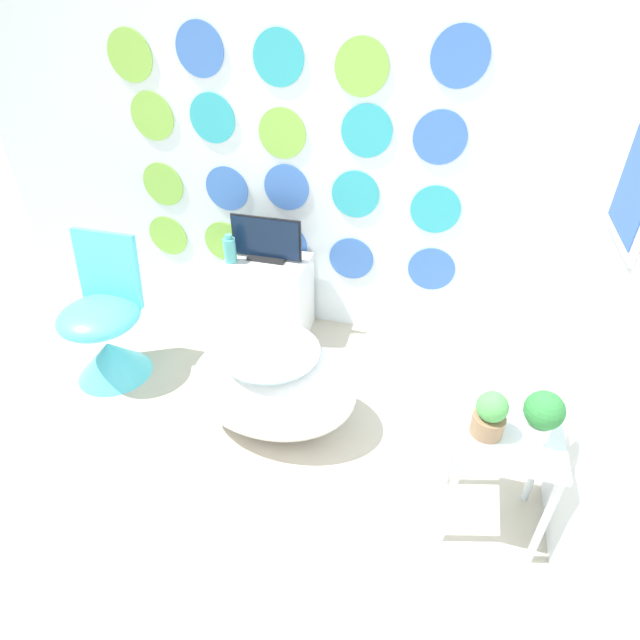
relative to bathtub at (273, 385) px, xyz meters
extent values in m
plane|color=#BCB29E|center=(-0.23, -1.03, -0.26)|extent=(12.00, 12.00, 0.00)
cube|color=white|center=(-0.23, 1.06, 1.04)|extent=(4.30, 0.04, 2.60)
cylinder|color=#8CCC4C|center=(-1.17, 1.03, 0.26)|extent=(0.30, 0.01, 0.30)
cylinder|color=#8CCC4C|center=(-0.72, 1.03, 0.27)|extent=(0.30, 0.01, 0.30)
cylinder|color=#3F72CC|center=(-0.26, 1.03, 0.32)|extent=(0.30, 0.01, 0.30)
cylinder|color=#3F72CC|center=(0.19, 1.03, 0.27)|extent=(0.30, 0.01, 0.30)
cylinder|color=#3F72CC|center=(0.72, 1.03, 0.27)|extent=(0.30, 0.01, 0.30)
cylinder|color=#8CCC4C|center=(-1.13, 1.03, 0.65)|extent=(0.30, 0.01, 0.30)
cylinder|color=#3F72CC|center=(-0.66, 1.03, 0.66)|extent=(0.30, 0.01, 0.30)
cylinder|color=#3F72CC|center=(-0.24, 1.03, 0.71)|extent=(0.30, 0.01, 0.30)
cylinder|color=#33B2BF|center=(0.20, 1.03, 0.71)|extent=(0.30, 0.01, 0.30)
cylinder|color=#33B2BF|center=(0.69, 1.03, 0.67)|extent=(0.30, 0.01, 0.30)
cylinder|color=#8CCC4C|center=(-1.12, 1.03, 1.09)|extent=(0.30, 0.01, 0.30)
cylinder|color=#33B2BF|center=(-0.70, 1.03, 1.10)|extent=(0.30, 0.01, 0.30)
cylinder|color=#8CCC4C|center=(-0.26, 1.03, 1.04)|extent=(0.30, 0.01, 0.30)
cylinder|color=#33B2BF|center=(0.25, 1.03, 1.09)|extent=(0.30, 0.01, 0.30)
cylinder|color=#3F72CC|center=(0.66, 1.03, 1.08)|extent=(0.30, 0.01, 0.30)
cylinder|color=#8CCC4C|center=(-1.19, 1.03, 1.42)|extent=(0.30, 0.01, 0.30)
cylinder|color=#3F72CC|center=(-0.73, 1.03, 1.47)|extent=(0.30, 0.01, 0.30)
cylinder|color=#33B2BF|center=(-0.26, 1.03, 1.44)|extent=(0.30, 0.01, 0.30)
cylinder|color=#8CCC4C|center=(0.21, 1.03, 1.42)|extent=(0.30, 0.01, 0.30)
cylinder|color=#3F72CC|center=(0.71, 1.03, 1.48)|extent=(0.30, 0.01, 0.30)
cube|color=silver|center=(1.44, 0.00, 1.04)|extent=(0.04, 3.07, 2.60)
ellipsoid|color=white|center=(0.00, 0.00, 0.00)|extent=(0.91, 0.62, 0.52)
cylinder|color=#B2DBEA|center=(0.00, 0.00, 0.24)|extent=(0.51, 0.51, 0.01)
cone|color=#4CC6DB|center=(-1.11, 0.11, -0.14)|extent=(0.45, 0.45, 0.24)
ellipsoid|color=#4CC6DB|center=(-1.11, 0.11, 0.17)|extent=(0.47, 0.47, 0.17)
cube|color=#4CC6DB|center=(-1.11, 0.29, 0.40)|extent=(0.40, 0.10, 0.45)
cube|color=silver|center=(-0.33, 0.84, 0.01)|extent=(0.54, 0.33, 0.55)
cube|color=white|center=(-0.33, 0.68, 0.11)|extent=(0.46, 0.01, 0.15)
cube|color=black|center=(-0.33, 0.84, 0.30)|extent=(0.25, 0.12, 0.02)
cube|color=black|center=(-0.33, 0.85, 0.44)|extent=(0.47, 0.01, 0.28)
cube|color=#0F1E38|center=(-0.33, 0.84, 0.44)|extent=(0.45, 0.01, 0.26)
cylinder|color=#51B2AD|center=(-0.54, 0.74, 0.37)|extent=(0.08, 0.08, 0.16)
cylinder|color=#51B2AD|center=(-0.54, 0.74, 0.47)|extent=(0.04, 0.04, 0.03)
cube|color=silver|center=(1.15, -0.33, 0.29)|extent=(0.42, 0.37, 0.02)
cylinder|color=silver|center=(0.96, -0.49, 0.01)|extent=(0.03, 0.03, 0.54)
cylinder|color=silver|center=(1.33, -0.49, 0.01)|extent=(0.03, 0.03, 0.54)
cylinder|color=silver|center=(0.96, -0.17, 0.01)|extent=(0.03, 0.03, 0.54)
cylinder|color=silver|center=(1.33, -0.17, 0.01)|extent=(0.03, 0.03, 0.54)
cylinder|color=#8C6B4C|center=(1.05, -0.34, 0.35)|extent=(0.13, 0.13, 0.09)
sphere|color=#4C9E4C|center=(1.05, -0.34, 0.45)|extent=(0.12, 0.12, 0.12)
cylinder|color=white|center=(1.24, -0.31, 0.34)|extent=(0.10, 0.10, 0.08)
sphere|color=#2D7A38|center=(1.24, -0.31, 0.45)|extent=(0.15, 0.15, 0.15)
camera|label=1|loc=(0.78, -1.86, 1.83)|focal=28.00mm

